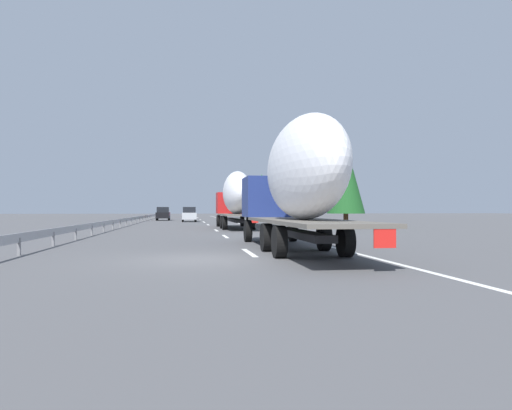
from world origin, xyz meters
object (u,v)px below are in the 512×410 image
car_silver_hatch (189,214)px  road_sign (249,203)px  car_black_suv (163,214)px  truck_trailing (296,180)px  truck_lead (236,197)px  car_red_compact (188,213)px  car_blue_sedan (188,213)px

car_silver_hatch → road_sign: road_sign is taller
car_black_suv → road_sign: 18.50m
truck_trailing → truck_lead: bearing=-0.0°
car_red_compact → road_sign: 43.67m
car_black_suv → car_blue_sedan: (11.71, -3.66, -0.03)m
car_red_compact → car_silver_hatch: size_ratio=1.09×
car_blue_sedan → car_silver_hatch: 19.86m
car_silver_hatch → road_sign: 9.88m
car_black_suv → road_sign: bearing=-145.8°
car_black_suv → car_blue_sedan: 12.27m
car_blue_sedan → car_silver_hatch: size_ratio=1.00×
truck_trailing → car_blue_sedan: bearing=3.3°
truck_lead → car_red_compact: size_ratio=2.81×
truck_lead → car_red_compact: (57.88, 3.61, -1.63)m
truck_trailing → car_blue_sedan: size_ratio=3.38×
car_black_suv → car_red_compact: 28.10m
car_blue_sedan → car_red_compact: bearing=0.0°
car_red_compact → car_silver_hatch: 36.01m
car_black_suv → road_sign: size_ratio=1.23×
truck_lead → car_silver_hatch: bearing=9.4°
truck_lead → car_blue_sedan: truck_lead is taller
car_silver_hatch → car_blue_sedan: bearing=-0.0°
truck_lead → car_black_suv: size_ratio=3.18×
truck_lead → car_black_suv: (30.02, 7.26, -1.62)m
road_sign → car_red_compact: bearing=8.8°
truck_lead → car_blue_sedan: size_ratio=3.07×
truck_lead → car_black_suv: bearing=13.6°
truck_trailing → car_silver_hatch: size_ratio=3.37×
car_blue_sedan → car_silver_hatch: (-19.86, 0.01, 0.01)m
road_sign → truck_lead: bearing=168.1°
car_blue_sedan → truck_lead: bearing=-175.1°
car_red_compact → road_sign: road_sign is taller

